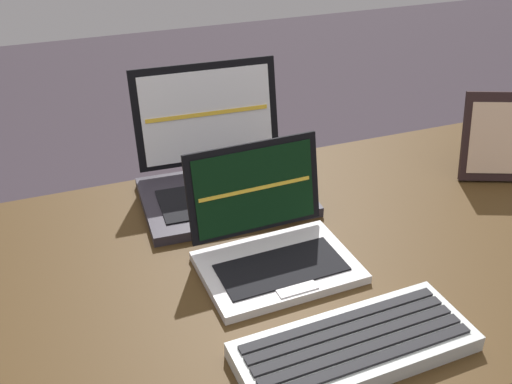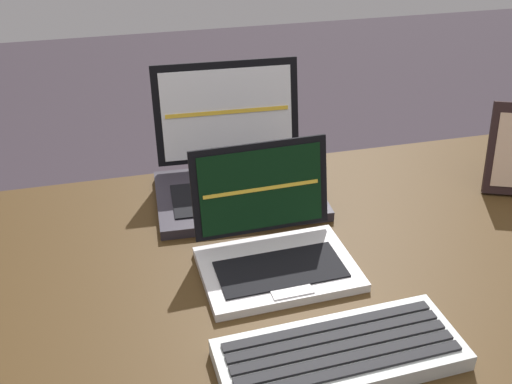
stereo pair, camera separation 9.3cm
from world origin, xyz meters
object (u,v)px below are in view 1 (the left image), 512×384
photo_frame (494,137)px  laptop_front (271,244)px  laptop_rear (220,172)px  external_keyboard (355,346)px

photo_frame → laptop_front: bearing=-167.9°
laptop_front → laptop_rear: bearing=92.1°
laptop_front → laptop_rear: size_ratio=0.78×
laptop_front → photo_frame: size_ratio=1.42×
external_keyboard → photo_frame: 0.64m
laptop_front → laptop_rear: 0.26m
external_keyboard → laptop_rear: bearing=94.6°
external_keyboard → photo_frame: photo_frame is taller
laptop_rear → laptop_front: bearing=-87.9°
laptop_front → laptop_rear: laptop_rear is taller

